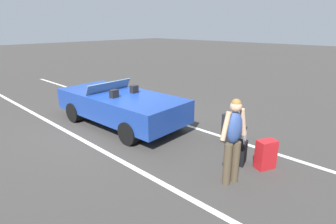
{
  "coord_description": "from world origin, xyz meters",
  "views": [
    {
      "loc": [
        -6.24,
        4.55,
        2.86
      ],
      "look_at": [
        -1.8,
        -0.15,
        0.75
      ],
      "focal_mm": 28.56,
      "sensor_mm": 36.0,
      "label": 1
    }
  ],
  "objects_px": {
    "suitcase_medium_bright": "(266,154)",
    "traveler_person": "(233,137)",
    "suitcase_large_black": "(232,128)",
    "suitcase_small_carryon": "(241,153)",
    "convertible_car": "(116,104)"
  },
  "relations": [
    {
      "from": "suitcase_large_black",
      "to": "suitcase_small_carryon",
      "type": "bearing_deg",
      "value": 143.06
    },
    {
      "from": "suitcase_medium_bright",
      "to": "suitcase_small_carryon",
      "type": "distance_m",
      "value": 0.51
    },
    {
      "from": "suitcase_medium_bright",
      "to": "suitcase_large_black",
      "type": "bearing_deg",
      "value": 173.01
    },
    {
      "from": "suitcase_large_black",
      "to": "suitcase_medium_bright",
      "type": "height_order",
      "value": "suitcase_large_black"
    },
    {
      "from": "suitcase_medium_bright",
      "to": "suitcase_small_carryon",
      "type": "relative_size",
      "value": 0.75
    },
    {
      "from": "suitcase_large_black",
      "to": "traveler_person",
      "type": "xyz_separation_m",
      "value": [
        -0.99,
        1.7,
        0.56
      ]
    },
    {
      "from": "suitcase_medium_bright",
      "to": "traveler_person",
      "type": "distance_m",
      "value": 1.18
    },
    {
      "from": "suitcase_large_black",
      "to": "traveler_person",
      "type": "height_order",
      "value": "traveler_person"
    },
    {
      "from": "convertible_car",
      "to": "suitcase_small_carryon",
      "type": "distance_m",
      "value": 4.05
    },
    {
      "from": "suitcase_small_carryon",
      "to": "traveler_person",
      "type": "bearing_deg",
      "value": 89.65
    },
    {
      "from": "suitcase_small_carryon",
      "to": "suitcase_large_black",
      "type": "bearing_deg",
      "value": -66.29
    },
    {
      "from": "convertible_car",
      "to": "traveler_person",
      "type": "bearing_deg",
      "value": 171.01
    },
    {
      "from": "suitcase_medium_bright",
      "to": "traveler_person",
      "type": "height_order",
      "value": "traveler_person"
    },
    {
      "from": "suitcase_small_carryon",
      "to": "convertible_car",
      "type": "bearing_deg",
      "value": -12.41
    },
    {
      "from": "convertible_car",
      "to": "suitcase_medium_bright",
      "type": "xyz_separation_m",
      "value": [
        -4.5,
        -0.47,
        -0.28
      ]
    }
  ]
}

